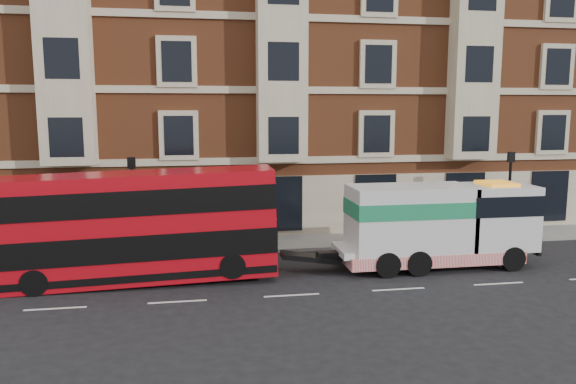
# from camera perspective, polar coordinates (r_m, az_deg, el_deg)

# --- Properties ---
(ground) EXTENTS (120.00, 120.00, 0.00)m
(ground) POSITION_cam_1_polar(r_m,az_deg,el_deg) (20.33, 0.37, -10.46)
(ground) COLOR black
(ground) RESTS_ON ground
(sidewalk) EXTENTS (90.00, 3.00, 0.15)m
(sidewalk) POSITION_cam_1_polar(r_m,az_deg,el_deg) (27.43, -2.37, -5.27)
(sidewalk) COLOR slate
(sidewalk) RESTS_ON ground
(victorian_terrace) EXTENTS (45.00, 12.00, 20.40)m
(victorian_terrace) POSITION_cam_1_polar(r_m,az_deg,el_deg) (34.32, -3.26, 14.28)
(victorian_terrace) COLOR brown
(victorian_terrace) RESTS_ON ground
(lamp_post_west) EXTENTS (0.35, 0.15, 4.35)m
(lamp_post_west) POSITION_cam_1_polar(r_m,az_deg,el_deg) (25.58, -15.48, -0.64)
(lamp_post_west) COLOR black
(lamp_post_west) RESTS_ON sidewalk
(lamp_post_east) EXTENTS (0.35, 0.15, 4.35)m
(lamp_post_east) POSITION_cam_1_polar(r_m,az_deg,el_deg) (29.71, 21.57, 0.31)
(lamp_post_east) COLOR black
(lamp_post_east) RESTS_ON sidewalk
(double_decker_bus) EXTENTS (10.40, 2.39, 4.21)m
(double_decker_bus) POSITION_cam_1_polar(r_m,az_deg,el_deg) (22.05, -15.06, -3.24)
(double_decker_bus) COLOR #AE0913
(double_decker_bus) RESTS_ON ground
(tow_truck) EXTENTS (8.33, 2.46, 3.47)m
(tow_truck) POSITION_cam_1_polar(r_m,az_deg,el_deg) (24.15, 14.82, -3.17)
(tow_truck) COLOR silver
(tow_truck) RESTS_ON ground
(pedestrian) EXTENTS (0.79, 0.64, 1.85)m
(pedestrian) POSITION_cam_1_polar(r_m,az_deg,el_deg) (27.44, -17.28, -3.51)
(pedestrian) COLOR #181E30
(pedestrian) RESTS_ON sidewalk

